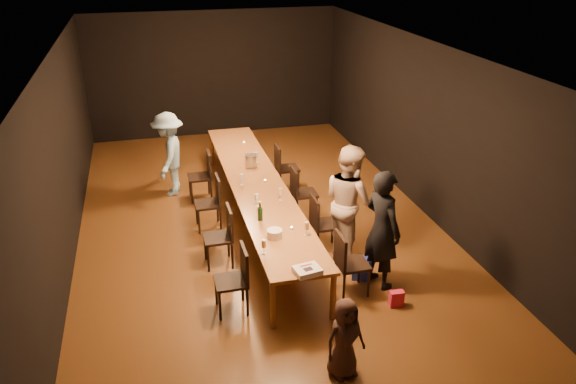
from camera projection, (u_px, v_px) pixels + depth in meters
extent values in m
plane|color=#462111|center=(258.00, 222.00, 9.85)|extent=(10.00, 10.00, 0.00)
cube|color=black|center=(214.00, 74.00, 13.61)|extent=(6.00, 0.04, 3.00)
cube|color=black|center=(372.00, 330.00, 4.83)|extent=(6.00, 0.04, 3.00)
cube|color=black|center=(62.00, 158.00, 8.53)|extent=(0.04, 10.00, 3.00)
cube|color=black|center=(422.00, 127.00, 9.91)|extent=(0.04, 10.00, 3.00)
cube|color=silver|center=(253.00, 48.00, 8.59)|extent=(6.00, 10.00, 0.04)
cube|color=brown|center=(257.00, 184.00, 9.54)|extent=(0.90, 6.00, 0.05)
cylinder|color=brown|center=(273.00, 305.00, 7.06)|extent=(0.08, 0.08, 0.70)
cylinder|color=brown|center=(333.00, 295.00, 7.24)|extent=(0.08, 0.08, 0.70)
cylinder|color=brown|center=(212.00, 149.00, 12.16)|extent=(0.08, 0.08, 0.70)
cylinder|color=brown|center=(248.00, 146.00, 12.34)|extent=(0.08, 0.08, 0.70)
imported|color=black|center=(382.00, 229.00, 7.77)|extent=(0.60, 0.74, 1.75)
imported|color=beige|center=(349.00, 202.00, 8.51)|extent=(0.89, 1.02, 1.80)
imported|color=#8CB8D9|center=(169.00, 154.00, 10.60)|extent=(0.84, 1.16, 1.62)
imported|color=#422B25|center=(345.00, 338.00, 6.26)|extent=(0.54, 0.42, 0.99)
cube|color=#E42249|center=(396.00, 299.00, 7.58)|extent=(0.20, 0.11, 0.23)
cube|color=#293BB4|center=(362.00, 268.00, 8.16)|extent=(0.32, 0.28, 0.34)
cube|color=white|center=(307.00, 271.00, 6.98)|extent=(0.36, 0.31, 0.07)
cube|color=black|center=(308.00, 269.00, 6.94)|extent=(0.12, 0.10, 0.00)
cube|color=red|center=(306.00, 265.00, 7.02)|extent=(0.17, 0.05, 0.00)
cylinder|color=white|center=(275.00, 234.00, 7.79)|extent=(0.28, 0.28, 0.12)
cylinder|color=#AEAFB3|center=(251.00, 161.00, 10.15)|extent=(0.26, 0.26, 0.22)
cylinder|color=#B2B7B2|center=(292.00, 228.00, 8.03)|extent=(0.05, 0.05, 0.03)
cylinder|color=#B2B7B2|center=(265.00, 181.00, 9.57)|extent=(0.05, 0.05, 0.03)
cylinder|color=#B2B7B2|center=(244.00, 143.00, 11.31)|extent=(0.05, 0.05, 0.03)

